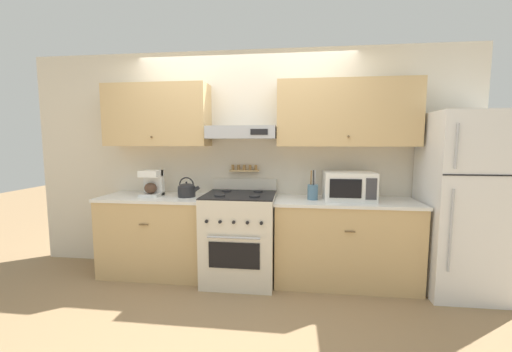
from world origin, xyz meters
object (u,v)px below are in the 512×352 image
object	(u,v)px
refrigerator	(466,204)
utensil_crock	(313,191)
microwave	(349,186)
tea_kettle	(187,190)
stove_range	(240,237)
coffee_maker	(152,183)

from	to	relation	value
refrigerator	utensil_crock	size ratio (longest dim) A/B	5.71
microwave	utensil_crock	xyz separation A→B (m)	(-0.37, -0.02, -0.06)
refrigerator	tea_kettle	bearing A→B (deg)	178.89
refrigerator	tea_kettle	xyz separation A→B (m)	(-2.88, 0.06, 0.08)
stove_range	coffee_maker	world-z (taller)	coffee_maker
stove_range	tea_kettle	xyz separation A→B (m)	(-0.61, 0.05, 0.50)
microwave	utensil_crock	distance (m)	0.38
refrigerator	tea_kettle	size ratio (longest dim) A/B	7.24
coffee_maker	utensil_crock	bearing A→B (deg)	-0.77
refrigerator	tea_kettle	world-z (taller)	refrigerator
tea_kettle	coffee_maker	world-z (taller)	coffee_maker
refrigerator	coffee_maker	bearing A→B (deg)	178.60
stove_range	tea_kettle	size ratio (longest dim) A/B	4.36
microwave	utensil_crock	world-z (taller)	utensil_crock
refrigerator	tea_kettle	distance (m)	2.89
tea_kettle	coffee_maker	bearing A→B (deg)	176.64
refrigerator	microwave	size ratio (longest dim) A/B	3.47
stove_range	refrigerator	world-z (taller)	refrigerator
tea_kettle	microwave	xyz separation A→B (m)	(1.76, 0.02, 0.07)
stove_range	tea_kettle	distance (m)	0.79
coffee_maker	microwave	distance (m)	2.17
tea_kettle	refrigerator	bearing A→B (deg)	-1.11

